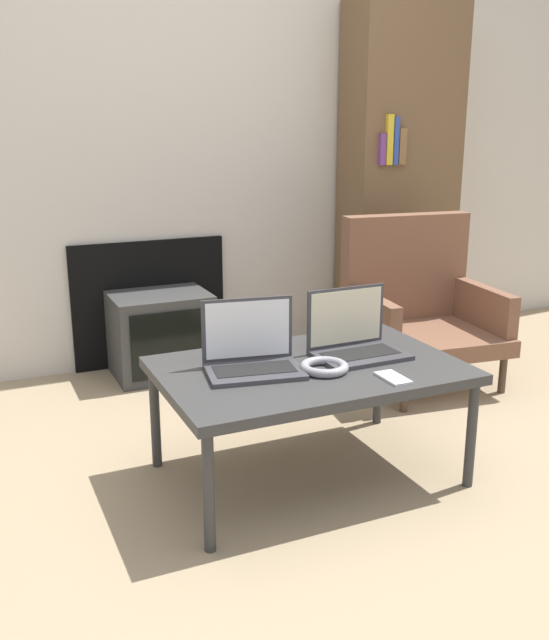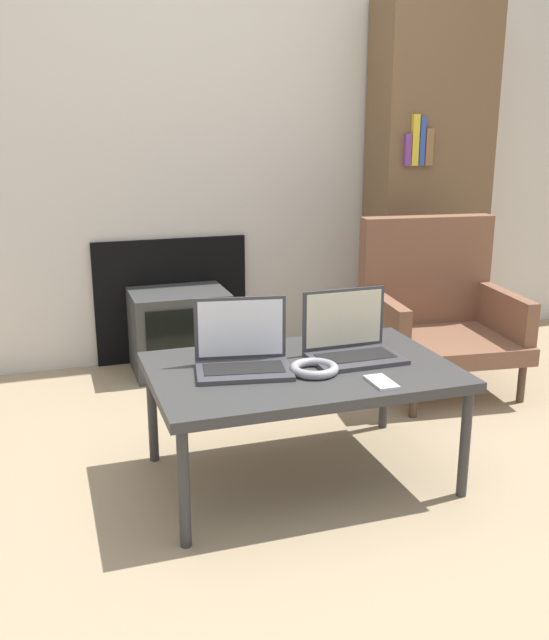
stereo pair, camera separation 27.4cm
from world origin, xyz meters
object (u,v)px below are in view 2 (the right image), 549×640
Objects in this scene: laptop_right at (351,343)px; tv at (180,331)px; phone at (381,382)px; headphones at (314,369)px; armchair at (435,306)px; laptop_left at (242,354)px.

tv is at bearing 106.84° from laptop_right.
phone is at bearing -75.82° from tv.
tv is at bearing 98.82° from headphones.
phone is 1.21m from armchair.
laptop_right is at bearing -131.71° from armchair.
laptop_left is 1.33m from armchair.
tv is (-0.40, 1.23, -0.27)m from laptop_right.
headphones is 0.21× the size of armchair.
armchair is at bearing 39.91° from laptop_left.
headphones is at bearing -148.80° from laptop_right.
laptop_right is 0.68× the size of tv.
armchair reaches higher than phone.
armchair reaches higher than laptop_left.
laptop_right reaches higher than headphones.
headphones is 1.22m from armchair.
laptop_left reaches higher than tv.
laptop_right is 1.00m from armchair.
laptop_left is 0.74× the size of tv.
phone is at bearing -43.31° from headphones.
laptop_right is 0.29m from phone.
phone is 1.58m from tv.
laptop_right is (0.41, 0.00, 0.00)m from laptop_left.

